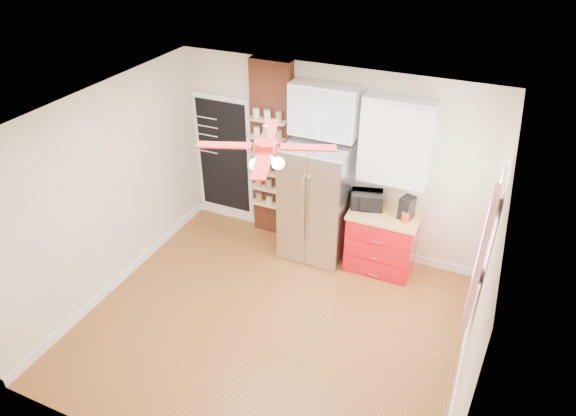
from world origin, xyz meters
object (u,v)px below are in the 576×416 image
at_px(coffee_maker, 407,208).
at_px(toaster_oven, 367,200).
at_px(fridge, 316,201).
at_px(canister_left, 405,217).
at_px(pantry_jar_oats, 256,148).
at_px(red_cabinet, 382,240).
at_px(ceiling_fan, 266,147).

bearing_deg(coffee_maker, toaster_oven, -165.96).
bearing_deg(toaster_oven, fridge, 172.61).
distance_m(canister_left, pantry_jar_oats, 2.31).
bearing_deg(fridge, toaster_oven, 7.73).
height_order(toaster_oven, pantry_jar_oats, pantry_jar_oats).
bearing_deg(fridge, coffee_maker, 2.14).
xyz_separation_m(red_cabinet, pantry_jar_oats, (-1.97, 0.11, 0.99)).
distance_m(toaster_oven, canister_left, 0.58).
relative_size(toaster_oven, canister_left, 3.20).
bearing_deg(pantry_jar_oats, toaster_oven, -2.33).
xyz_separation_m(fridge, toaster_oven, (0.70, 0.09, 0.14)).
height_order(fridge, pantry_jar_oats, fridge).
relative_size(ceiling_fan, pantry_jar_oats, 10.15).
bearing_deg(pantry_jar_oats, fridge, -9.29).
relative_size(fridge, ceiling_fan, 1.25).
distance_m(fridge, pantry_jar_oats, 1.16).
bearing_deg(pantry_jar_oats, ceiling_fan, -59.69).
height_order(fridge, canister_left, fridge).
xyz_separation_m(toaster_oven, coffee_maker, (0.55, -0.05, 0.04)).
height_order(ceiling_fan, canister_left, ceiling_fan).
bearing_deg(toaster_oven, pantry_jar_oats, 162.55).
bearing_deg(coffee_maker, canister_left, -63.71).
bearing_deg(fridge, red_cabinet, 2.95).
bearing_deg(red_cabinet, fridge, -177.05).
xyz_separation_m(ceiling_fan, coffee_maker, (1.19, 1.68, -1.37)).
height_order(coffee_maker, pantry_jar_oats, pantry_jar_oats).
bearing_deg(ceiling_fan, red_cabinet, 61.29).
xyz_separation_m(canister_left, pantry_jar_oats, (-2.26, 0.21, 0.48)).
relative_size(fridge, coffee_maker, 5.63).
height_order(toaster_oven, canister_left, toaster_oven).
distance_m(coffee_maker, pantry_jar_oats, 2.28).
height_order(red_cabinet, ceiling_fan, ceiling_fan).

